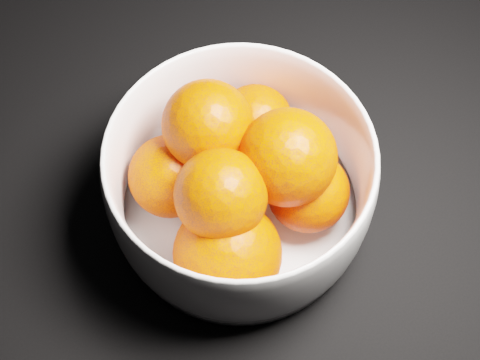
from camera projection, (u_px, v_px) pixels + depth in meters
bowl at (240, 183)px, 0.62m from camera, size 0.25×0.25×0.12m
orange_pile at (239, 181)px, 0.60m from camera, size 0.19×0.19×0.14m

